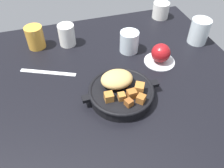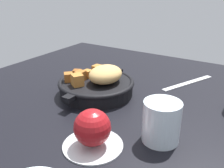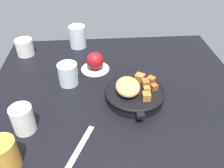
{
  "view_description": "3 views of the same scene",
  "coord_description": "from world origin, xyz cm",
  "px_view_note": "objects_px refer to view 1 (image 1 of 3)",
  "views": [
    {
      "loc": [
        -18.37,
        -53.07,
        56.17
      ],
      "look_at": [
        -2.99,
        -2.56,
        4.18
      ],
      "focal_mm": 37.7,
      "sensor_mm": 36.0,
      "label": 1
    },
    {
      "loc": [
        50.77,
        32.26,
        29.53
      ],
      "look_at": [
        0.16,
        0.32,
        4.54
      ],
      "focal_mm": 40.74,
      "sensor_mm": 36.0,
      "label": 2
    },
    {
      "loc": [
        -62.45,
        7.22,
        54.12
      ],
      "look_at": [
        1.82,
        2.21,
        4.97
      ],
      "focal_mm": 37.93,
      "sensor_mm": 36.0,
      "label": 3
    }
  ],
  "objects_px": {
    "water_glass_tall": "(199,31)",
    "juice_glass_amber": "(35,37)",
    "white_creamer_pitcher": "(67,35)",
    "ceramic_mug_white": "(161,10)",
    "cast_iron_skillet": "(121,91)",
    "butter_knife": "(48,72)",
    "red_apple": "(161,53)",
    "water_glass_short": "(129,42)"
  },
  "relations": [
    {
      "from": "ceramic_mug_white",
      "to": "water_glass_tall",
      "type": "height_order",
      "value": "water_glass_tall"
    },
    {
      "from": "red_apple",
      "to": "white_creamer_pitcher",
      "type": "distance_m",
      "value": 0.38
    },
    {
      "from": "cast_iron_skillet",
      "to": "white_creamer_pitcher",
      "type": "bearing_deg",
      "value": 108.19
    },
    {
      "from": "juice_glass_amber",
      "to": "white_creamer_pitcher",
      "type": "xyz_separation_m",
      "value": [
        0.12,
        -0.02,
        -0.0
      ]
    },
    {
      "from": "red_apple",
      "to": "water_glass_short",
      "type": "xyz_separation_m",
      "value": [
        -0.09,
        0.1,
        0.0
      ]
    },
    {
      "from": "cast_iron_skillet",
      "to": "butter_knife",
      "type": "relative_size",
      "value": 1.22
    },
    {
      "from": "butter_knife",
      "to": "juice_glass_amber",
      "type": "xyz_separation_m",
      "value": [
        -0.02,
        0.17,
        0.04
      ]
    },
    {
      "from": "white_creamer_pitcher",
      "to": "water_glass_short",
      "type": "relative_size",
      "value": 1.04
    },
    {
      "from": "cast_iron_skillet",
      "to": "butter_knife",
      "type": "xyz_separation_m",
      "value": [
        -0.21,
        0.19,
        -0.03
      ]
    },
    {
      "from": "cast_iron_skillet",
      "to": "juice_glass_amber",
      "type": "bearing_deg",
      "value": 122.97
    },
    {
      "from": "red_apple",
      "to": "juice_glass_amber",
      "type": "relative_size",
      "value": 0.79
    },
    {
      "from": "water_glass_tall",
      "to": "ceramic_mug_white",
      "type": "bearing_deg",
      "value": 103.9
    },
    {
      "from": "cast_iron_skillet",
      "to": "water_glass_tall",
      "type": "height_order",
      "value": "water_glass_tall"
    },
    {
      "from": "red_apple",
      "to": "juice_glass_amber",
      "type": "height_order",
      "value": "juice_glass_amber"
    },
    {
      "from": "cast_iron_skillet",
      "to": "juice_glass_amber",
      "type": "relative_size",
      "value": 2.8
    },
    {
      "from": "ceramic_mug_white",
      "to": "butter_knife",
      "type": "bearing_deg",
      "value": -155.88
    },
    {
      "from": "cast_iron_skillet",
      "to": "water_glass_tall",
      "type": "relative_size",
      "value": 2.47
    },
    {
      "from": "cast_iron_skillet",
      "to": "red_apple",
      "type": "xyz_separation_m",
      "value": [
        0.2,
        0.13,
        0.01
      ]
    },
    {
      "from": "juice_glass_amber",
      "to": "butter_knife",
      "type": "bearing_deg",
      "value": -82.14
    },
    {
      "from": "cast_iron_skillet",
      "to": "butter_knife",
      "type": "distance_m",
      "value": 0.28
    },
    {
      "from": "cast_iron_skillet",
      "to": "red_apple",
      "type": "height_order",
      "value": "cast_iron_skillet"
    },
    {
      "from": "cast_iron_skillet",
      "to": "white_creamer_pitcher",
      "type": "height_order",
      "value": "white_creamer_pitcher"
    },
    {
      "from": "cast_iron_skillet",
      "to": "juice_glass_amber",
      "type": "xyz_separation_m",
      "value": [
        -0.24,
        0.36,
        0.01
      ]
    },
    {
      "from": "juice_glass_amber",
      "to": "water_glass_tall",
      "type": "relative_size",
      "value": 0.88
    },
    {
      "from": "red_apple",
      "to": "water_glass_tall",
      "type": "bearing_deg",
      "value": 20.49
    },
    {
      "from": "water_glass_tall",
      "to": "juice_glass_amber",
      "type": "bearing_deg",
      "value": 166.1
    },
    {
      "from": "juice_glass_amber",
      "to": "water_glass_tall",
      "type": "xyz_separation_m",
      "value": [
        0.64,
        -0.16,
        0.01
      ]
    },
    {
      "from": "juice_glass_amber",
      "to": "ceramic_mug_white",
      "type": "distance_m",
      "value": 0.58
    },
    {
      "from": "cast_iron_skillet",
      "to": "white_creamer_pitcher",
      "type": "relative_size",
      "value": 2.88
    },
    {
      "from": "cast_iron_skillet",
      "to": "water_glass_short",
      "type": "xyz_separation_m",
      "value": [
        0.11,
        0.23,
        0.01
      ]
    },
    {
      "from": "cast_iron_skillet",
      "to": "water_glass_tall",
      "type": "bearing_deg",
      "value": 27.12
    },
    {
      "from": "ceramic_mug_white",
      "to": "water_glass_short",
      "type": "relative_size",
      "value": 0.91
    },
    {
      "from": "butter_knife",
      "to": "water_glass_tall",
      "type": "bearing_deg",
      "value": 25.86
    },
    {
      "from": "white_creamer_pitcher",
      "to": "water_glass_tall",
      "type": "distance_m",
      "value": 0.53
    },
    {
      "from": "juice_glass_amber",
      "to": "ceramic_mug_white",
      "type": "relative_size",
      "value": 1.18
    },
    {
      "from": "red_apple",
      "to": "butter_knife",
      "type": "bearing_deg",
      "value": 171.73
    },
    {
      "from": "white_creamer_pitcher",
      "to": "juice_glass_amber",
      "type": "bearing_deg",
      "value": 171.44
    },
    {
      "from": "red_apple",
      "to": "butter_knife",
      "type": "height_order",
      "value": "red_apple"
    },
    {
      "from": "white_creamer_pitcher",
      "to": "water_glass_tall",
      "type": "relative_size",
      "value": 0.86
    },
    {
      "from": "ceramic_mug_white",
      "to": "water_glass_tall",
      "type": "distance_m",
      "value": 0.24
    },
    {
      "from": "butter_knife",
      "to": "water_glass_tall",
      "type": "height_order",
      "value": "water_glass_tall"
    },
    {
      "from": "juice_glass_amber",
      "to": "white_creamer_pitcher",
      "type": "relative_size",
      "value": 1.03
    }
  ]
}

